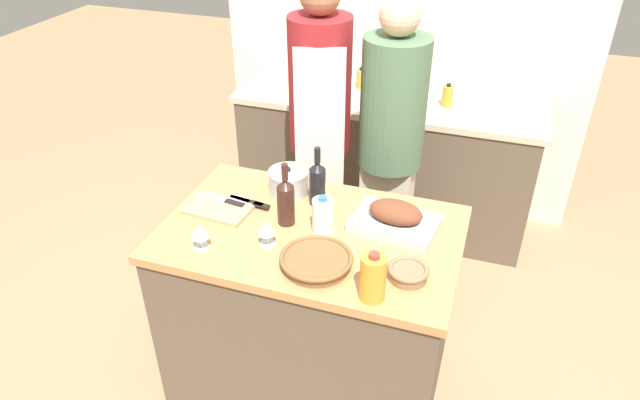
% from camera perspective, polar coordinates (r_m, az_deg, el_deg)
% --- Properties ---
extents(ground_plane, '(12.00, 12.00, 0.00)m').
position_cam_1_polar(ground_plane, '(3.08, -0.76, -16.88)').
color(ground_plane, '#9E7A56').
extents(kitchen_island, '(1.28, 0.82, 0.91)m').
position_cam_1_polar(kitchen_island, '(2.75, -0.83, -10.71)').
color(kitchen_island, brown).
rests_on(kitchen_island, ground_plane).
extents(back_counter, '(1.98, 0.60, 0.92)m').
position_cam_1_polar(back_counter, '(3.94, 6.45, 3.85)').
color(back_counter, brown).
rests_on(back_counter, ground_plane).
extents(back_wall, '(2.48, 0.10, 2.55)m').
position_cam_1_polar(back_wall, '(3.95, 8.40, 16.62)').
color(back_wall, silver).
rests_on(back_wall, ground_plane).
extents(roasting_pan, '(0.39, 0.29, 0.13)m').
position_cam_1_polar(roasting_pan, '(2.47, 7.53, -1.83)').
color(roasting_pan, '#BCBCC1').
rests_on(roasting_pan, kitchen_island).
extents(wicker_basket, '(0.29, 0.29, 0.05)m').
position_cam_1_polar(wicker_basket, '(2.25, -0.37, -6.08)').
color(wicker_basket, brown).
rests_on(wicker_basket, kitchen_island).
extents(cutting_board, '(0.31, 0.21, 0.02)m').
position_cam_1_polar(cutting_board, '(2.63, -10.12, -0.85)').
color(cutting_board, tan).
rests_on(cutting_board, kitchen_island).
extents(stock_pot, '(0.19, 0.19, 0.14)m').
position_cam_1_polar(stock_pot, '(2.69, -3.16, 1.81)').
color(stock_pot, '#B7B7BC').
rests_on(stock_pot, kitchen_island).
extents(mixing_bowl, '(0.16, 0.16, 0.05)m').
position_cam_1_polar(mixing_bowl, '(2.22, 8.81, -7.14)').
color(mixing_bowl, '#846647').
rests_on(mixing_bowl, kitchen_island).
extents(juice_jug, '(0.10, 0.10, 0.20)m').
position_cam_1_polar(juice_jug, '(2.08, 5.31, -7.71)').
color(juice_jug, orange).
rests_on(juice_jug, kitchen_island).
extents(milk_jug, '(0.09, 0.09, 0.17)m').
position_cam_1_polar(milk_jug, '(2.41, 0.28, -1.55)').
color(milk_jug, white).
rests_on(milk_jug, kitchen_island).
extents(wine_bottle_green, '(0.07, 0.07, 0.29)m').
position_cam_1_polar(wine_bottle_green, '(2.58, -0.26, 1.82)').
color(wine_bottle_green, black).
rests_on(wine_bottle_green, kitchen_island).
extents(wine_bottle_dark, '(0.08, 0.08, 0.30)m').
position_cam_1_polar(wine_bottle_dark, '(2.45, -3.44, -0.03)').
color(wine_bottle_dark, '#381E19').
rests_on(wine_bottle_dark, kitchen_island).
extents(wine_glass_left, '(0.07, 0.07, 0.12)m').
position_cam_1_polar(wine_glass_left, '(2.34, -5.36, -2.83)').
color(wine_glass_left, silver).
rests_on(wine_glass_left, kitchen_island).
extents(wine_glass_right, '(0.07, 0.07, 0.12)m').
position_cam_1_polar(wine_glass_right, '(2.37, -11.94, -3.14)').
color(wine_glass_right, silver).
rests_on(wine_glass_right, kitchen_island).
extents(knife_chef, '(0.25, 0.06, 0.01)m').
position_cam_1_polar(knife_chef, '(2.67, -9.78, 0.05)').
color(knife_chef, '#B7B7BC').
rests_on(knife_chef, cutting_board).
extents(knife_paring, '(0.18, 0.06, 0.01)m').
position_cam_1_polar(knife_paring, '(2.64, -7.26, -0.08)').
color(knife_paring, '#B7B7BC').
rests_on(knife_paring, cutting_board).
extents(knife_bread, '(0.21, 0.05, 0.01)m').
position_cam_1_polar(knife_bread, '(2.63, -6.95, -0.23)').
color(knife_bread, '#B7B7BC').
rests_on(knife_bread, cutting_board).
extents(condiment_bottle_tall, '(0.07, 0.07, 0.15)m').
position_cam_1_polar(condiment_bottle_tall, '(3.67, 12.63, 10.11)').
color(condiment_bottle_tall, '#B28E2D').
rests_on(condiment_bottle_tall, back_counter).
extents(condiment_bottle_short, '(0.06, 0.06, 0.14)m').
position_cam_1_polar(condiment_bottle_short, '(3.88, 4.11, 12.01)').
color(condiment_bottle_short, '#B28E2D').
rests_on(condiment_bottle_short, back_counter).
extents(condiment_bottle_extra, '(0.06, 0.06, 0.16)m').
position_cam_1_polar(condiment_bottle_extra, '(3.97, 0.48, 12.68)').
color(condiment_bottle_extra, '#332D28').
rests_on(condiment_bottle_extra, back_counter).
extents(person_cook_aproned, '(0.34, 0.37, 1.80)m').
position_cam_1_polar(person_cook_aproned, '(3.17, -0.00, 7.64)').
color(person_cook_aproned, beige).
rests_on(person_cook_aproned, ground_plane).
extents(person_cook_guest, '(0.35, 0.35, 1.72)m').
position_cam_1_polar(person_cook_guest, '(3.10, 7.07, 5.80)').
color(person_cook_guest, beige).
rests_on(person_cook_guest, ground_plane).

